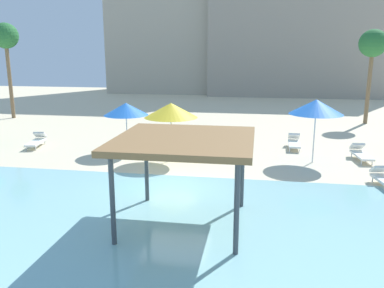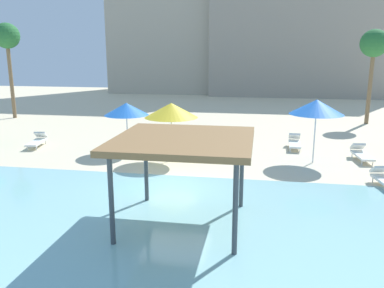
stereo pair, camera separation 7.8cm
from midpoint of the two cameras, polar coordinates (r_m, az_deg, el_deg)
ground_plane at (r=15.15m, az=-2.40°, el=-6.47°), size 80.00×80.00×0.00m
lagoon_water at (r=10.51m, az=-8.51°, el=-15.88°), size 44.00×13.50×0.04m
shade_pavilion at (r=11.43m, az=-1.30°, el=0.09°), size 3.95×3.95×2.69m
beach_umbrella_yellow_3 at (r=18.46m, az=-3.16°, el=4.86°), size 2.48×2.48×2.77m
beach_umbrella_blue_4 at (r=18.94m, az=17.30°, el=5.11°), size 2.45×2.45×2.96m
beach_umbrella_blue_5 at (r=20.37m, az=-9.57°, el=4.97°), size 2.25×2.25×2.55m
lounge_chair_2 at (r=20.62m, az=22.97°, el=-1.22°), size 0.77×1.94×0.74m
lounge_chair_3 at (r=21.98m, az=14.35°, el=0.28°), size 0.68×1.92×0.74m
lounge_chair_4 at (r=23.25m, az=-21.48°, el=0.46°), size 0.95×1.98×0.74m
palm_tree_0 at (r=33.66m, az=-25.27°, el=13.54°), size 1.90×1.90×7.15m
palm_tree_1 at (r=30.78m, az=24.47°, el=12.73°), size 1.90×1.90×6.56m
hotel_block_0 at (r=52.08m, az=-1.38°, el=19.00°), size 17.38×9.02×20.66m
hotel_block_1 at (r=50.34m, az=15.17°, el=15.38°), size 20.63×10.23×14.72m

